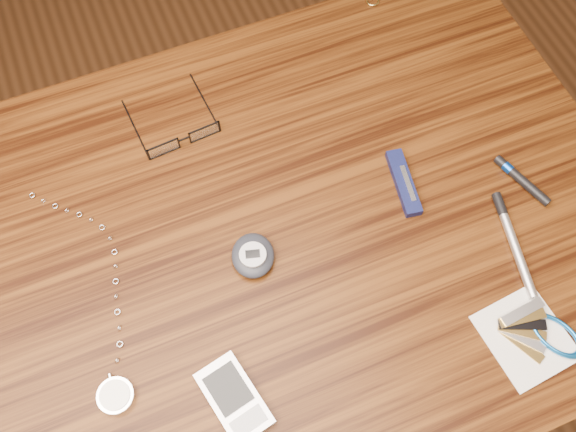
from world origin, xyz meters
The scene contains 11 objects.
ground centered at (0.00, 0.00, 0.00)m, with size 3.80×3.80×0.00m, color #472814.
desk centered at (0.00, 0.00, 0.65)m, with size 1.00×0.70×0.75m.
eyeglasses centered at (-0.05, 0.18, 0.76)m, with size 0.12×0.12×0.02m.
gold_ring centered at (0.31, 0.32, 0.75)m, with size 0.02×0.02×0.00m, color #E1C564.
pocket_watch centered at (-0.23, -0.11, 0.76)m, with size 0.09×0.33×0.01m.
pda_phone centered at (-0.11, -0.18, 0.76)m, with size 0.07×0.11×0.01m.
pedometer centered at (-0.02, -0.02, 0.76)m, with size 0.07×0.08×0.03m.
notepad_keys centered at (0.26, -0.25, 0.75)m, with size 0.12×0.11×0.01m.
pocket_knife centered at (0.20, 0.00, 0.76)m, with size 0.04×0.10×0.01m.
silver_pen centered at (0.30, -0.12, 0.76)m, with size 0.04×0.15×0.01m.
black_blue_pen centered at (0.35, -0.05, 0.76)m, with size 0.04×0.09×0.01m.
Camera 1 is at (-0.10, -0.33, 1.52)m, focal length 40.00 mm.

